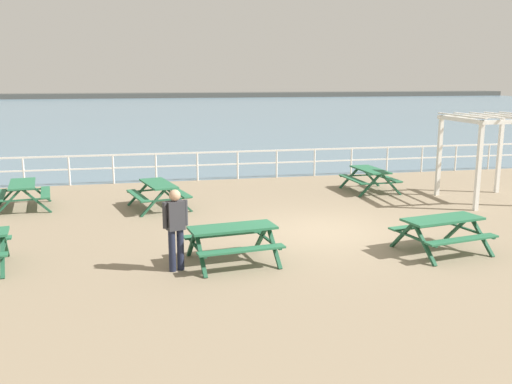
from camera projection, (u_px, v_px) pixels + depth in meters
ground_plane at (323, 235)px, 14.19m from camera, size 30.00×24.00×0.20m
sea_band at (174, 111)px, 64.67m from camera, size 142.00×90.00×0.01m
distant_shoreline at (158, 98)px, 105.83m from camera, size 142.00×6.00×1.80m
seaward_railing at (257, 159)px, 21.44m from camera, size 23.07×0.07×1.08m
picnic_table_near_left at (233, 235)px, 11.68m from camera, size 1.98×1.74×0.80m
picnic_table_near_right at (23, 189)px, 16.46m from camera, size 1.76×1.99×0.80m
picnic_table_mid_centre at (159, 189)px, 16.48m from camera, size 1.88×2.10×0.80m
picnic_table_far_right at (370, 174)px, 18.97m from camera, size 1.62×1.87×0.80m
picnic_table_seaward at (442, 226)px, 12.38m from camera, size 2.04×1.82×0.80m
visitor at (176, 225)px, 11.10m from camera, size 0.51×0.32×1.66m
lattice_pergola at (492, 137)px, 17.24m from camera, size 2.46×2.58×2.70m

